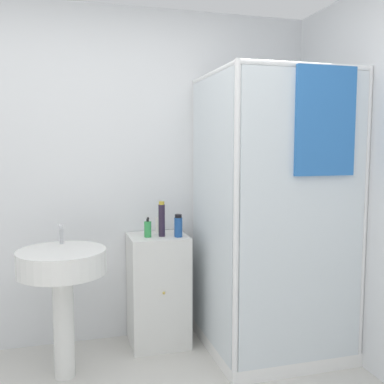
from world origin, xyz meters
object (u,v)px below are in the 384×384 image
at_px(sink, 62,275).
at_px(lotion_bottle_white, 159,225).
at_px(shampoo_bottle_tall_black, 162,219).
at_px(soap_dispenser, 148,229).
at_px(shampoo_bottle_blue, 178,226).

height_order(sink, lotion_bottle_white, lotion_bottle_white).
xyz_separation_m(sink, shampoo_bottle_tall_black, (0.70, 0.27, 0.28)).
distance_m(soap_dispenser, lotion_bottle_white, 0.18).
distance_m(shampoo_bottle_tall_black, shampoo_bottle_blue, 0.13).
bearing_deg(sink, shampoo_bottle_tall_black, 21.18).
xyz_separation_m(soap_dispenser, lotion_bottle_white, (0.11, 0.15, -0.00)).
relative_size(sink, soap_dispenser, 6.62).
distance_m(sink, soap_dispenser, 0.69).
height_order(shampoo_bottle_tall_black, shampoo_bottle_blue, shampoo_bottle_tall_black).
xyz_separation_m(shampoo_bottle_blue, lotion_bottle_white, (-0.10, 0.20, -0.02)).
distance_m(sink, lotion_bottle_white, 0.85).
bearing_deg(shampoo_bottle_tall_black, sink, -158.82).
bearing_deg(soap_dispenser, sink, -155.44).
bearing_deg(lotion_bottle_white, soap_dispenser, -126.42).
distance_m(shampoo_bottle_tall_black, lotion_bottle_white, 0.16).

